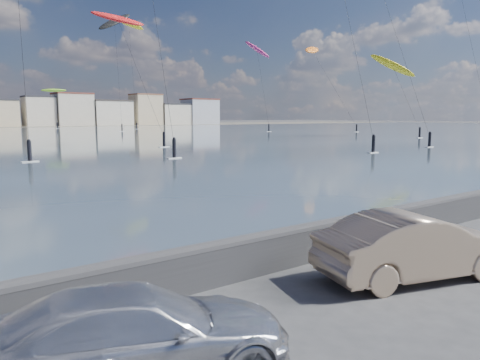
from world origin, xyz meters
TOP-DOWN VIEW (x-y plane):
  - ground at (0.00, 0.00)m, footprint 700.00×700.00m
  - seawall at (0.00, 2.70)m, footprint 400.00×0.36m
  - car_silver at (-3.80, 0.20)m, footprint 5.12×3.28m
  - car_champagne at (3.45, 0.21)m, footprint 5.17×3.05m
  - kitesurfer_4 at (84.24, 82.89)m, footprint 9.46×17.25m
  - kitesurfer_5 at (72.93, 50.18)m, footprint 7.38×12.88m
  - kitesurfer_8 at (57.41, 137.27)m, footprint 10.69×14.12m
  - kitesurfer_15 at (72.10, 90.96)m, footprint 4.20×11.46m
  - kitesurfer_16 at (37.62, 152.36)m, footprint 8.20×8.16m
  - kitesurfer_17 at (43.86, 115.94)m, footprint 10.31×9.72m
  - kitesurfer_19 at (21.59, 60.62)m, footprint 7.88×16.61m

SIDE VIEW (x-z plane):
  - ground at x=0.00m, z-range 0.00..0.00m
  - seawall at x=0.00m, z-range 0.04..1.12m
  - car_silver at x=-3.80m, z-range 0.00..1.38m
  - car_champagne at x=3.45m, z-range 0.00..1.61m
  - kitesurfer_16 at x=37.62m, z-range 5.48..18.36m
  - kitesurfer_5 at x=72.93m, z-range 5.18..21.77m
  - kitesurfer_19 at x=21.59m, z-range 7.83..27.28m
  - kitesurfer_15 at x=72.10m, z-range 8.69..32.99m
  - kitesurfer_4 at x=84.24m, z-range 9.29..32.40m
  - kitesurfer_17 at x=43.86m, z-range 12.32..44.38m
  - kitesurfer_8 at x=57.41m, z-range 15.09..50.43m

